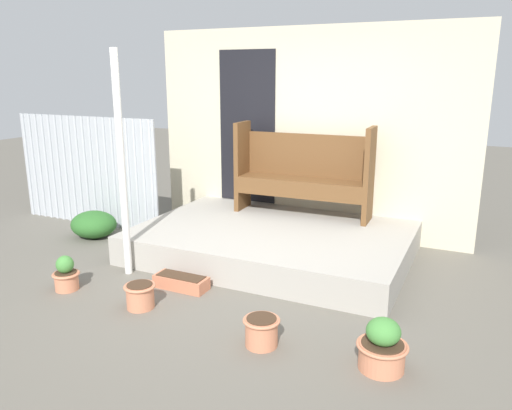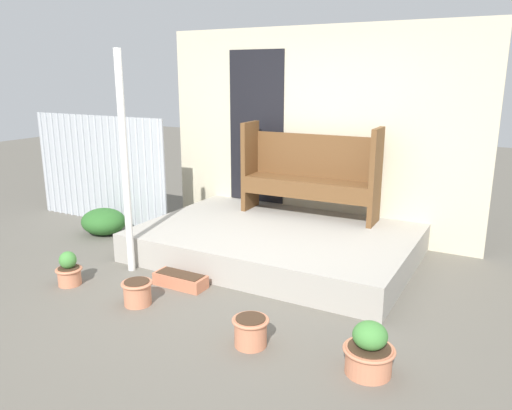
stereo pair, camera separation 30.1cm
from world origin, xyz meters
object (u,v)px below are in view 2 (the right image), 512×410
Objects in this scene: support_post at (125,165)px; flower_pot_middle at (137,292)px; flower_pot_left at (69,270)px; flower_pot_far_right at (369,351)px; bench at (310,170)px; flower_pot_right at (251,330)px; shrub_by_fence at (104,221)px; planter_box_rect at (180,280)px.

flower_pot_middle is (0.62, -0.60, -1.01)m from support_post.
flower_pot_far_right is at bearing -1.15° from flower_pot_left.
support_post reaches higher than bench.
flower_pot_right is (2.13, -0.14, -0.02)m from flower_pot_left.
flower_pot_left is at bearing 178.85° from flower_pot_far_right.
flower_pot_right is 0.90m from flower_pot_far_right.
flower_pot_left reaches higher than shrub_by_fence.
flower_pot_right is at bearing -78.53° from bench.
planter_box_rect is at bearing 151.20° from flower_pot_right.
flower_pot_middle reaches higher than planter_box_rect.
flower_pot_right is at bearing -21.20° from support_post.
flower_pot_middle is 0.98× the size of flower_pot_right.
flower_pot_left is at bearing -114.84° from support_post.
support_post reaches higher than flower_pot_middle.
support_post is 7.98× the size of flower_pot_middle.
support_post is at bearing -33.31° from shrub_by_fence.
bench reaches higher than shrub_by_fence.
flower_pot_right is at bearing -28.80° from planter_box_rect.
bench is (1.25, 1.85, -0.25)m from support_post.
bench reaches higher than flower_pot_far_right.
flower_pot_right is (1.86, -0.72, -1.01)m from support_post.
bench is at bearing 75.44° from flower_pot_middle.
flower_pot_left is 1.63m from shrub_by_fence.
flower_pot_middle is 0.52m from planter_box_rect.
support_post is at bearing 135.98° from flower_pot_middle.
planter_box_rect is at bearing 164.80° from flower_pot_far_right.
shrub_by_fence reaches higher than flower_pot_right.
bench is at bearing 74.55° from planter_box_rect.
flower_pot_middle is 2.15m from flower_pot_far_right.
support_post is 5.88× the size of flower_pot_far_right.
flower_pot_right is at bearing -3.63° from flower_pot_left.
flower_pot_left reaches higher than planter_box_rect.
flower_pot_far_right is 4.18m from shrub_by_fence.
planter_box_rect is at bearing 78.93° from flower_pot_middle.
bench is 2.64m from flower_pot_middle.
support_post reaches higher than flower_pot_far_right.
flower_pot_far_right is (2.14, -0.05, 0.04)m from flower_pot_middle.
flower_pot_right is 0.75× the size of flower_pot_far_right.
flower_pot_right is (1.25, -0.13, 0.00)m from flower_pot_middle.
flower_pot_left is 1.19× the size of flower_pot_right.
flower_pot_right is at bearing -175.26° from flower_pot_far_right.
flower_pot_right is 1.31m from planter_box_rect.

